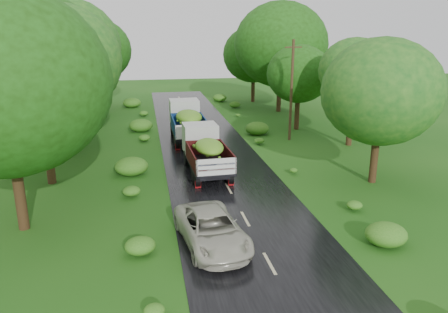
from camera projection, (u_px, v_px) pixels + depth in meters
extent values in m
plane|color=#174D10|center=(270.00, 264.00, 16.32)|extent=(120.00, 120.00, 0.00)
cube|color=black|center=(241.00, 210.00, 21.03)|extent=(6.50, 80.00, 0.02)
cube|color=#BFB78C|center=(270.00, 263.00, 16.31)|extent=(0.12, 1.60, 0.00)
cube|color=#BFB78C|center=(245.00, 219.00, 20.08)|extent=(0.12, 1.60, 0.00)
cube|color=#BFB78C|center=(229.00, 188.00, 23.85)|extent=(0.12, 1.60, 0.00)
cube|color=#BFB78C|center=(217.00, 166.00, 27.62)|extent=(0.12, 1.60, 0.00)
cube|color=#BFB78C|center=(207.00, 149.00, 31.38)|extent=(0.12, 1.60, 0.00)
cube|color=#BFB78C|center=(200.00, 136.00, 35.15)|extent=(0.12, 1.60, 0.00)
cube|color=#BFB78C|center=(194.00, 125.00, 38.92)|extent=(0.12, 1.60, 0.00)
cube|color=#BFB78C|center=(190.00, 117.00, 42.69)|extent=(0.12, 1.60, 0.00)
cube|color=#BFB78C|center=(186.00, 109.00, 46.45)|extent=(0.12, 1.60, 0.00)
cube|color=#BFB78C|center=(182.00, 103.00, 50.22)|extent=(0.12, 1.60, 0.00)
cube|color=#BFB78C|center=(179.00, 98.00, 53.99)|extent=(0.12, 1.60, 0.00)
cube|color=black|center=(206.00, 163.00, 26.17)|extent=(1.85, 5.44, 0.27)
cylinder|color=black|center=(187.00, 158.00, 27.85)|extent=(0.30, 0.97, 0.96)
cylinder|color=black|center=(215.00, 156.00, 28.24)|extent=(0.30, 0.97, 0.96)
cylinder|color=black|center=(194.00, 173.00, 24.87)|extent=(0.30, 0.97, 0.96)
cylinder|color=black|center=(226.00, 171.00, 25.26)|extent=(0.30, 0.97, 0.96)
cylinder|color=black|center=(197.00, 179.00, 23.96)|extent=(0.30, 0.97, 0.96)
cylinder|color=black|center=(230.00, 176.00, 24.35)|extent=(0.30, 0.97, 0.96)
cube|color=maroon|center=(198.00, 184.00, 23.72)|extent=(0.33, 0.05, 0.43)
cube|color=maroon|center=(231.00, 182.00, 24.10)|extent=(0.33, 0.05, 0.43)
cube|color=silver|center=(200.00, 138.00, 27.88)|extent=(2.18, 1.89, 1.82)
cube|color=black|center=(209.00, 165.00, 25.17)|extent=(2.35, 4.19, 0.15)
cube|color=#4D0D11|center=(191.00, 157.00, 24.80)|extent=(0.23, 4.11, 0.91)
cube|color=#4D0D11|center=(227.00, 155.00, 25.24)|extent=(0.23, 4.11, 0.91)
cube|color=#4D0D11|center=(203.00, 147.00, 26.91)|extent=(2.20, 0.16, 0.91)
cube|color=silver|center=(216.00, 167.00, 23.13)|extent=(2.20, 0.16, 0.91)
ellipsoid|color=#538818|center=(209.00, 147.00, 24.86)|extent=(1.98, 3.52, 0.96)
cube|color=black|center=(188.00, 132.00, 33.64)|extent=(1.83, 5.91, 0.29)
cylinder|color=black|center=(173.00, 129.00, 35.52)|extent=(0.30, 1.05, 1.05)
cylinder|color=black|center=(197.00, 127.00, 35.88)|extent=(0.30, 1.05, 1.05)
cylinder|color=black|center=(176.00, 139.00, 32.24)|extent=(0.30, 1.05, 1.05)
cylinder|color=black|center=(203.00, 138.00, 32.60)|extent=(0.30, 1.05, 1.05)
cylinder|color=black|center=(177.00, 143.00, 31.23)|extent=(0.30, 1.05, 1.05)
cylinder|color=black|center=(205.00, 141.00, 31.59)|extent=(0.30, 1.05, 1.05)
cube|color=maroon|center=(178.00, 147.00, 30.96)|extent=(0.36, 0.04, 0.47)
cube|color=maroon|center=(206.00, 146.00, 31.33)|extent=(0.36, 0.04, 0.47)
cube|color=silver|center=(184.00, 112.00, 35.53)|extent=(2.32, 2.00, 1.99)
cube|color=black|center=(189.00, 133.00, 32.54)|extent=(2.43, 4.51, 0.17)
cube|color=navy|center=(173.00, 126.00, 32.16)|extent=(0.11, 4.50, 0.99)
cube|color=navy|center=(205.00, 124.00, 32.58)|extent=(0.11, 4.50, 0.99)
cube|color=navy|center=(186.00, 119.00, 34.45)|extent=(2.41, 0.10, 0.99)
cube|color=silver|center=(193.00, 132.00, 30.29)|extent=(2.41, 0.10, 0.99)
ellipsoid|color=#538818|center=(189.00, 117.00, 32.19)|extent=(2.04, 3.79, 1.05)
imported|color=beige|center=(212.00, 229.00, 17.52)|extent=(2.88, 5.17, 1.37)
cylinder|color=#382616|center=(291.00, 91.00, 33.00)|extent=(0.23, 0.23, 7.61)
cube|color=#382616|center=(293.00, 47.00, 32.07)|extent=(1.33, 0.21, 0.10)
cylinder|color=black|center=(13.00, 149.00, 18.12)|extent=(0.45, 0.45, 7.28)
ellipsoid|color=#1A420C|center=(3.00, 82.00, 17.33)|extent=(4.13, 4.13, 3.72)
cylinder|color=black|center=(44.00, 116.00, 23.61)|extent=(0.47, 0.47, 7.75)
ellipsoid|color=#1A420C|center=(38.00, 60.00, 22.76)|extent=(3.70, 3.70, 3.33)
cylinder|color=black|center=(63.00, 103.00, 28.72)|extent=(0.45, 0.45, 7.29)
ellipsoid|color=#1A420C|center=(58.00, 60.00, 27.92)|extent=(4.02, 4.02, 3.61)
cylinder|color=black|center=(41.00, 89.00, 33.39)|extent=(0.47, 0.47, 7.76)
ellipsoid|color=#1A420C|center=(36.00, 50.00, 32.55)|extent=(4.37, 4.37, 3.93)
cylinder|color=black|center=(68.00, 87.00, 36.82)|extent=(0.45, 0.45, 7.22)
ellipsoid|color=#1A420C|center=(65.00, 54.00, 36.04)|extent=(3.36, 3.36, 3.03)
cylinder|color=black|center=(70.00, 77.00, 42.88)|extent=(0.46, 0.46, 7.52)
ellipsoid|color=#1A420C|center=(67.00, 47.00, 42.06)|extent=(4.55, 4.55, 4.09)
cylinder|color=black|center=(98.00, 75.00, 47.33)|extent=(0.45, 0.45, 6.89)
ellipsoid|color=#1A420C|center=(96.00, 50.00, 46.58)|extent=(3.85, 3.85, 3.47)
cylinder|color=black|center=(377.00, 132.00, 24.06)|extent=(0.42, 0.42, 5.85)
ellipsoid|color=#155519|center=(381.00, 92.00, 23.42)|extent=(3.59, 3.59, 3.23)
cylinder|color=black|center=(352.00, 103.00, 31.71)|extent=(0.43, 0.43, 6.27)
ellipsoid|color=#155519|center=(355.00, 70.00, 31.03)|extent=(3.20, 3.20, 2.88)
cylinder|color=black|center=(298.00, 98.00, 36.84)|extent=(0.41, 0.41, 5.37)
ellipsoid|color=#155519|center=(299.00, 74.00, 36.25)|extent=(3.27, 3.27, 2.95)
cylinder|color=black|center=(280.00, 74.00, 44.35)|extent=(0.46, 0.46, 7.68)
ellipsoid|color=#155519|center=(281.00, 45.00, 43.51)|extent=(4.34, 4.34, 3.90)
cylinder|color=black|center=(253.00, 75.00, 50.39)|extent=(0.43, 0.43, 6.16)
ellipsoid|color=#155519|center=(254.00, 54.00, 49.72)|extent=(3.76, 3.76, 3.38)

